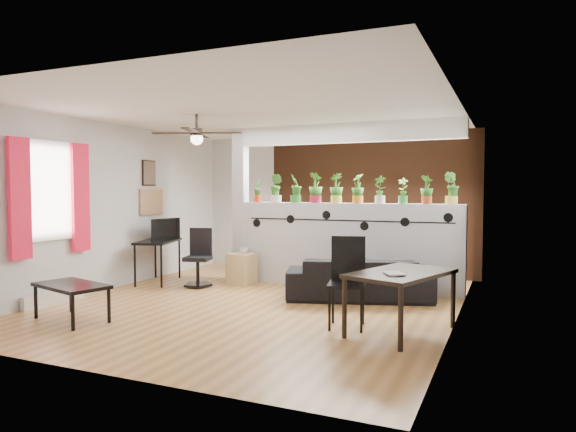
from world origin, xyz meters
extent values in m
cube|color=olive|center=(0.00, 0.00, -0.05)|extent=(6.30, 7.10, 0.10)
cube|color=#B7B7BA|center=(0.00, 3.02, 1.30)|extent=(6.30, 0.04, 2.90)
cube|color=#B7B7BA|center=(0.00, -3.02, 1.30)|extent=(6.30, 0.04, 2.90)
cube|color=#B7B7BA|center=(-2.62, 0.00, 1.30)|extent=(0.04, 7.10, 2.90)
cube|color=#B7B7BA|center=(2.62, 0.00, 1.30)|extent=(0.04, 7.10, 2.90)
cube|color=white|center=(0.00, 0.00, 2.65)|extent=(6.30, 7.10, 0.10)
cube|color=#BCBCC1|center=(0.80, 1.50, 0.68)|extent=(3.60, 0.18, 1.35)
cube|color=white|center=(0.80, 1.50, 2.45)|extent=(3.60, 0.18, 0.30)
cube|color=#BCBCC1|center=(-1.11, 1.50, 1.30)|extent=(0.22, 0.20, 2.60)
cube|color=#99502C|center=(0.80, 2.97, 1.30)|extent=(3.90, 0.05, 2.60)
cube|color=black|center=(0.80, 1.40, 1.08)|extent=(3.31, 0.01, 0.02)
cylinder|color=black|center=(-0.75, 1.40, 1.00)|extent=(0.14, 0.01, 0.14)
cylinder|color=black|center=(-0.13, 1.40, 1.08)|extent=(0.14, 0.01, 0.14)
cylinder|color=black|center=(0.49, 1.40, 1.16)|extent=(0.14, 0.01, 0.14)
cylinder|color=black|center=(1.11, 1.40, 1.00)|extent=(0.14, 0.01, 0.14)
cylinder|color=black|center=(1.73, 1.40, 1.08)|extent=(0.14, 0.01, 0.14)
cylinder|color=black|center=(2.35, 1.40, 1.16)|extent=(0.14, 0.01, 0.14)
cube|color=white|center=(-2.58, -1.20, 1.55)|extent=(0.02, 0.95, 1.25)
cube|color=white|center=(-2.57, -1.20, 1.55)|extent=(0.04, 1.05, 1.35)
cube|color=red|center=(-2.53, -1.70, 1.45)|extent=(0.06, 0.30, 1.55)
cube|color=red|center=(-2.53, -0.70, 1.45)|extent=(0.06, 0.30, 1.55)
cube|color=silver|center=(-2.54, -1.20, 0.09)|extent=(0.08, 1.00, 0.18)
cube|color=#A4734F|center=(-2.58, 0.95, 1.35)|extent=(0.03, 0.60, 0.45)
cube|color=#8C7259|center=(-2.58, 0.90, 1.85)|extent=(0.03, 0.30, 0.40)
cube|color=black|center=(-2.58, 0.90, 1.85)|extent=(0.02, 0.34, 0.44)
cylinder|color=black|center=(-0.80, -0.30, 2.50)|extent=(0.04, 0.04, 0.20)
cylinder|color=black|center=(-0.80, -0.30, 2.35)|extent=(0.18, 0.18, 0.10)
sphere|color=white|center=(-0.80, -0.30, 2.26)|extent=(0.17, 0.17, 0.17)
cube|color=black|center=(-0.48, -0.18, 2.34)|extent=(0.55, 0.29, 0.01)
cube|color=black|center=(-0.92, 0.02, 2.34)|extent=(0.29, 0.55, 0.01)
cube|color=black|center=(-1.12, -0.42, 2.34)|extent=(0.55, 0.29, 0.01)
cube|color=black|center=(-0.68, -0.62, 2.34)|extent=(0.29, 0.55, 0.01)
cylinder|color=red|center=(-0.78, 1.50, 1.41)|extent=(0.12, 0.12, 0.12)
imported|color=#1F5317|center=(-0.78, 1.50, 1.58)|extent=(0.20, 0.22, 0.26)
cylinder|color=silver|center=(-0.43, 1.50, 1.41)|extent=(0.17, 0.17, 0.12)
imported|color=#1F5317|center=(-0.43, 1.50, 1.64)|extent=(0.29, 0.25, 0.37)
cylinder|color=#31832F|center=(-0.08, 1.50, 1.41)|extent=(0.18, 0.18, 0.12)
imported|color=#1F5317|center=(-0.08, 1.50, 1.64)|extent=(0.24, 0.28, 0.38)
cylinder|color=#B51D3E|center=(0.27, 1.50, 1.41)|extent=(0.18, 0.18, 0.12)
imported|color=#1F5317|center=(0.27, 1.50, 1.64)|extent=(0.32, 0.30, 0.39)
cylinder|color=#DFE14F|center=(0.62, 1.50, 1.41)|extent=(0.17, 0.17, 0.12)
imported|color=#1F5317|center=(0.62, 1.50, 1.64)|extent=(0.30, 0.32, 0.37)
cylinder|color=orange|center=(0.98, 1.50, 1.41)|extent=(0.17, 0.17, 0.12)
imported|color=#1F5317|center=(0.98, 1.50, 1.63)|extent=(0.30, 0.30, 0.36)
cylinder|color=white|center=(1.33, 1.50, 1.41)|extent=(0.16, 0.16, 0.12)
imported|color=#1F5317|center=(1.33, 1.50, 1.62)|extent=(0.28, 0.27, 0.33)
cylinder|color=green|center=(1.68, 1.50, 1.41)|extent=(0.14, 0.14, 0.12)
imported|color=#1F5317|center=(1.68, 1.50, 1.60)|extent=(0.20, 0.17, 0.29)
cylinder|color=#B7421D|center=(2.03, 1.50, 1.41)|extent=(0.15, 0.15, 0.12)
imported|color=#1F5317|center=(2.03, 1.50, 1.61)|extent=(0.28, 0.26, 0.33)
cylinder|color=#EBDD52|center=(2.38, 1.50, 1.41)|extent=(0.18, 0.18, 0.12)
imported|color=#1F5317|center=(2.38, 1.50, 1.64)|extent=(0.29, 0.25, 0.38)
imported|color=black|center=(1.21, 0.77, 0.29)|extent=(2.09, 1.33, 0.57)
cube|color=tan|center=(-0.91, 1.16, 0.25)|extent=(0.43, 0.39, 0.50)
imported|color=gray|center=(-0.86, 1.16, 0.56)|extent=(0.16, 0.16, 0.11)
cube|color=black|center=(-2.25, 0.70, 0.70)|extent=(0.79, 1.10, 0.04)
cylinder|color=black|center=(-2.32, 0.20, 0.34)|extent=(0.03, 0.03, 0.68)
cylinder|color=black|center=(-1.91, 0.33, 0.34)|extent=(0.03, 0.03, 0.68)
cylinder|color=black|center=(-2.59, 1.07, 0.34)|extent=(0.03, 0.03, 0.68)
cylinder|color=black|center=(-2.18, 1.20, 0.34)|extent=(0.03, 0.03, 0.68)
imported|color=black|center=(-2.25, 0.85, 0.81)|extent=(0.35, 0.12, 0.20)
cylinder|color=black|center=(-1.41, 0.62, 0.04)|extent=(0.48, 0.48, 0.04)
cylinder|color=black|center=(-1.41, 0.62, 0.24)|extent=(0.06, 0.06, 0.40)
cube|color=black|center=(-1.41, 0.62, 0.46)|extent=(0.47, 0.47, 0.06)
cube|color=black|center=(-1.46, 0.79, 0.72)|extent=(0.37, 0.15, 0.44)
cube|color=black|center=(2.09, -0.72, 0.65)|extent=(1.11, 1.41, 0.04)
cylinder|color=black|center=(1.59, -1.16, 0.32)|extent=(0.05, 0.05, 0.63)
cylinder|color=black|center=(2.22, -1.38, 0.32)|extent=(0.05, 0.05, 0.63)
cylinder|color=black|center=(1.96, -0.07, 0.32)|extent=(0.05, 0.05, 0.63)
cylinder|color=black|center=(2.60, -0.29, 0.32)|extent=(0.05, 0.05, 0.63)
imported|color=gray|center=(1.99, -1.02, 0.69)|extent=(0.28, 0.30, 0.02)
cube|color=black|center=(1.49, -0.76, 0.49)|extent=(0.49, 0.49, 0.03)
cube|color=black|center=(1.45, -0.58, 0.76)|extent=(0.39, 0.12, 0.52)
cube|color=black|center=(1.36, -0.97, 0.25)|extent=(0.03, 0.03, 0.49)
cube|color=black|center=(1.70, -0.89, 0.25)|extent=(0.03, 0.03, 0.49)
cube|color=black|center=(1.28, -0.63, 0.50)|extent=(0.03, 0.03, 1.00)
cube|color=black|center=(1.63, -0.55, 0.50)|extent=(0.03, 0.03, 1.00)
cube|color=black|center=(-1.61, -1.77, 0.42)|extent=(1.05, 0.76, 0.04)
cylinder|color=black|center=(-2.09, -1.87, 0.20)|extent=(0.04, 0.04, 0.40)
cylinder|color=black|center=(-1.25, -2.10, 0.20)|extent=(0.04, 0.04, 0.40)
cylinder|color=black|center=(-1.97, -1.44, 0.20)|extent=(0.04, 0.04, 0.40)
cylinder|color=black|center=(-1.14, -1.67, 0.20)|extent=(0.04, 0.04, 0.40)
camera|label=1|loc=(3.17, -6.29, 1.57)|focal=32.00mm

